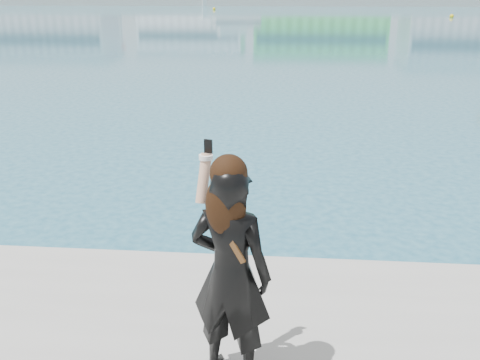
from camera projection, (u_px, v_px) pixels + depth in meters
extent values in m
cube|color=silver|center=(241.00, 0.00, 112.91)|extent=(18.08, 10.65, 2.33)
sphere|color=yellow|center=(452.00, 18.00, 65.58)|extent=(0.50, 0.50, 0.50)
sphere|color=yellow|center=(214.00, 10.00, 89.85)|extent=(0.50, 0.50, 0.50)
imported|color=black|center=(231.00, 275.00, 3.44)|extent=(0.62, 0.49, 1.50)
sphere|color=black|center=(229.00, 173.00, 3.18)|extent=(0.23, 0.23, 0.23)
ellipsoid|color=black|center=(226.00, 206.00, 3.20)|extent=(0.25, 0.13, 0.40)
cylinder|color=tan|center=(204.00, 178.00, 3.40)|extent=(0.12, 0.19, 0.32)
cylinder|color=white|center=(206.00, 157.00, 3.39)|extent=(0.09, 0.09, 0.03)
cube|color=black|center=(208.00, 148.00, 3.41)|extent=(0.06, 0.03, 0.11)
cube|color=#4C2D14|center=(230.00, 239.00, 3.25)|extent=(0.21, 0.07, 0.31)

